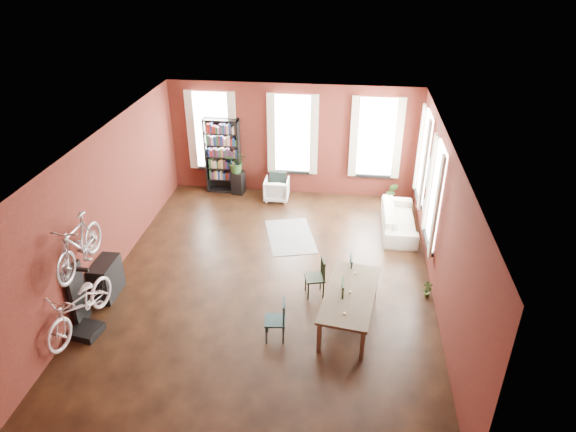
% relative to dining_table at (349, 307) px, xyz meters
% --- Properties ---
extents(room, '(9.00, 9.04, 3.22)m').
position_rel_dining_table_xyz_m(room, '(-1.50, 1.78, 1.79)').
color(room, black).
rests_on(room, ground).
extents(dining_table, '(1.21, 2.15, 0.69)m').
position_rel_dining_table_xyz_m(dining_table, '(0.00, 0.00, 0.00)').
color(dining_table, '#4E422F').
rests_on(dining_table, ground).
extents(dining_chair_a, '(0.42, 0.42, 0.84)m').
position_rel_dining_table_xyz_m(dining_chair_a, '(-1.36, -0.64, 0.07)').
color(dining_chair_a, '#1A383B').
rests_on(dining_chair_a, ground).
extents(dining_chair_b, '(0.48, 0.48, 0.85)m').
position_rel_dining_table_xyz_m(dining_chair_b, '(-0.73, 0.79, 0.08)').
color(dining_chair_b, black).
rests_on(dining_chair_b, ground).
extents(dining_chair_c, '(0.45, 0.45, 0.95)m').
position_rel_dining_table_xyz_m(dining_chair_c, '(0.04, -0.01, 0.13)').
color(dining_chair_c, '#1C301C').
rests_on(dining_chair_c, ground).
extents(dining_chair_d, '(0.42, 0.42, 0.85)m').
position_rel_dining_table_xyz_m(dining_chair_d, '(0.17, 1.00, 0.08)').
color(dining_chair_d, '#173331').
rests_on(dining_chair_d, ground).
extents(bookshelf, '(1.00, 0.32, 2.20)m').
position_rel_dining_table_xyz_m(bookshelf, '(-3.75, 5.46, 0.75)').
color(bookshelf, black).
rests_on(bookshelf, ground).
extents(white_armchair, '(0.68, 0.64, 0.70)m').
position_rel_dining_table_xyz_m(white_armchair, '(-2.15, 5.09, 0.00)').
color(white_armchair, silver).
rests_on(white_armchair, ground).
extents(cream_sofa, '(0.61, 2.08, 0.81)m').
position_rel_dining_table_xyz_m(cream_sofa, '(1.20, 3.76, 0.06)').
color(cream_sofa, beige).
rests_on(cream_sofa, ground).
extents(striped_rug, '(1.52, 1.98, 0.01)m').
position_rel_dining_table_xyz_m(striped_rug, '(-1.51, 3.07, -0.34)').
color(striped_rug, black).
rests_on(striped_rug, ground).
extents(bike_trainer, '(0.58, 0.58, 0.15)m').
position_rel_dining_table_xyz_m(bike_trainer, '(-4.93, -0.97, -0.27)').
color(bike_trainer, black).
rests_on(bike_trainer, ground).
extents(bike_wall_rack, '(0.16, 0.60, 1.30)m').
position_rel_dining_table_xyz_m(bike_wall_rack, '(-5.15, -0.64, 0.30)').
color(bike_wall_rack, black).
rests_on(bike_wall_rack, ground).
extents(console_table, '(0.40, 0.80, 0.80)m').
position_rel_dining_table_xyz_m(console_table, '(-5.03, 0.26, 0.05)').
color(console_table, black).
rests_on(console_table, ground).
extents(plant_stand, '(0.38, 0.38, 0.67)m').
position_rel_dining_table_xyz_m(plant_stand, '(-3.32, 5.36, -0.01)').
color(plant_stand, black).
rests_on(plant_stand, ground).
extents(plant_by_sofa, '(0.48, 0.65, 0.26)m').
position_rel_dining_table_xyz_m(plant_by_sofa, '(1.11, 5.37, -0.22)').
color(plant_by_sofa, '#305723').
rests_on(plant_by_sofa, ground).
extents(plant_small, '(0.28, 0.42, 0.14)m').
position_rel_dining_table_xyz_m(plant_small, '(1.61, 0.98, -0.28)').
color(plant_small, '#2D4F1F').
rests_on(plant_small, ground).
extents(bicycle_floor, '(0.81, 1.10, 1.93)m').
position_rel_dining_table_xyz_m(bicycle_floor, '(-4.96, -0.94, 0.77)').
color(bicycle_floor, silver).
rests_on(bicycle_floor, bike_trainer).
extents(bicycle_hung, '(0.47, 1.00, 1.66)m').
position_rel_dining_table_xyz_m(bicycle_hung, '(-4.90, -0.64, 1.78)').
color(bicycle_hung, '#A5A8AD').
rests_on(bicycle_hung, bike_wall_rack).
extents(plant_on_stand, '(0.62, 0.69, 0.52)m').
position_rel_dining_table_xyz_m(plant_on_stand, '(-3.33, 5.35, 0.59)').
color(plant_on_stand, '#285120').
rests_on(plant_on_stand, plant_stand).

